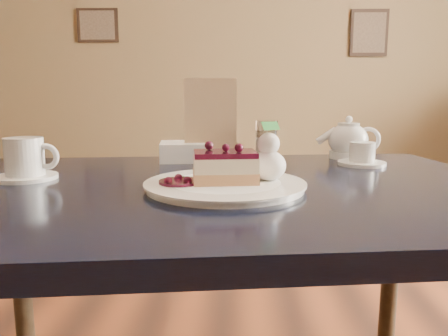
{
  "coord_description": "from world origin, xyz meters",
  "views": [
    {
      "loc": [
        0.19,
        -0.53,
        0.88
      ],
      "look_at": [
        0.17,
        0.16,
        0.76
      ],
      "focal_mm": 35.0,
      "sensor_mm": 36.0,
      "label": 1
    }
  ],
  "objects_px": {
    "cheesecake_slice": "(225,167)",
    "coffee_set": "(26,161)",
    "main_table": "(223,221)",
    "dessert_plate": "(225,186)",
    "tea_set": "(350,144)"
  },
  "relations": [
    {
      "from": "main_table",
      "to": "dessert_plate",
      "type": "height_order",
      "value": "dessert_plate"
    },
    {
      "from": "main_table",
      "to": "coffee_set",
      "type": "distance_m",
      "value": 0.41
    },
    {
      "from": "dessert_plate",
      "to": "main_table",
      "type": "bearing_deg",
      "value": 96.55
    },
    {
      "from": "main_table",
      "to": "coffee_set",
      "type": "relative_size",
      "value": 9.21
    },
    {
      "from": "cheesecake_slice",
      "to": "tea_set",
      "type": "relative_size",
      "value": 0.55
    },
    {
      "from": "main_table",
      "to": "dessert_plate",
      "type": "bearing_deg",
      "value": -90.0
    },
    {
      "from": "main_table",
      "to": "cheesecake_slice",
      "type": "distance_m",
      "value": 0.12
    },
    {
      "from": "dessert_plate",
      "to": "cheesecake_slice",
      "type": "distance_m",
      "value": 0.03
    },
    {
      "from": "cheesecake_slice",
      "to": "coffee_set",
      "type": "distance_m",
      "value": 0.41
    },
    {
      "from": "main_table",
      "to": "cheesecake_slice",
      "type": "bearing_deg",
      "value": -90.0
    },
    {
      "from": "main_table",
      "to": "dessert_plate",
      "type": "xyz_separation_m",
      "value": [
        0.01,
        -0.05,
        0.08
      ]
    },
    {
      "from": "coffee_set",
      "to": "tea_set",
      "type": "height_order",
      "value": "tea_set"
    },
    {
      "from": "dessert_plate",
      "to": "cheesecake_slice",
      "type": "height_order",
      "value": "cheesecake_slice"
    },
    {
      "from": "dessert_plate",
      "to": "tea_set",
      "type": "bearing_deg",
      "value": 48.96
    },
    {
      "from": "tea_set",
      "to": "dessert_plate",
      "type": "bearing_deg",
      "value": -131.04
    }
  ]
}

